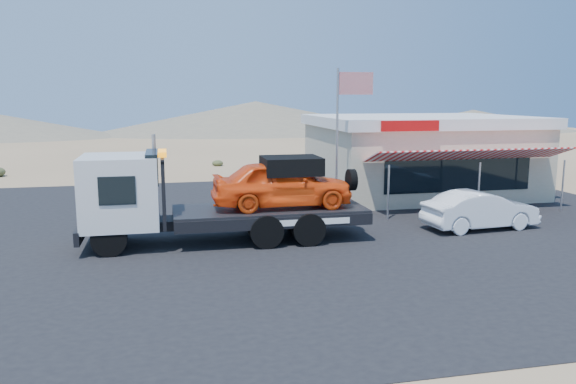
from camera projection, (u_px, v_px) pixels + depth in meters
name	position (u px, v px, depth m)	size (l,w,h in m)	color
ground	(238.00, 251.00, 18.05)	(120.00, 120.00, 0.00)	#927553
asphalt_lot	(280.00, 227.00, 21.36)	(32.00, 24.00, 0.02)	black
tow_truck	(219.00, 193.00, 18.91)	(9.41, 2.79, 3.14)	black
white_sedan	(480.00, 210.00, 20.87)	(1.50, 4.30, 1.42)	white
jerky_store	(419.00, 154.00, 28.58)	(10.40, 9.97, 3.90)	#BDB18F
flagpole	(343.00, 125.00, 22.79)	(1.55, 0.10, 6.00)	#99999E
distant_hills	(100.00, 121.00, 68.74)	(126.00, 48.00, 4.20)	#726B59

